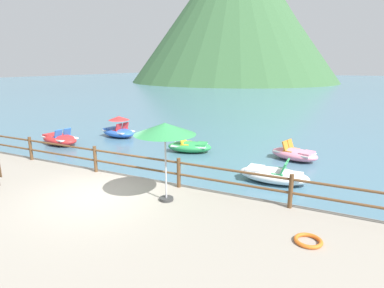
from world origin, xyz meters
The scene contains 11 objects.
ground_plane centered at (0.00, 40.00, 0.00)m, with size 200.00×200.00×0.00m, color #477084.
promenade_dock centered at (0.00, -2.20, 0.20)m, with size 28.00×8.00×0.40m, color gray.
dock_railing centered at (0.00, 1.55, 0.97)m, with size 23.92×0.12×0.95m.
beach_umbrella centered at (1.86, 0.51, 2.45)m, with size 1.70×1.70×2.24m.
life_ring centered at (5.77, -0.07, 0.45)m, with size 0.61×0.61×0.09m, color orange.
pedal_boat_0 centered at (-5.84, 7.95, 0.41)m, with size 2.46×1.66×1.24m.
pedal_boat_1 centered at (4.30, 7.61, 0.28)m, with size 2.33×1.65×0.86m.
pedal_boat_2 centered at (-0.52, 6.77, 0.28)m, with size 2.37×1.62×0.85m.
pedal_boat_3 centered at (-7.48, 5.07, 0.30)m, with size 2.67×1.71×0.89m.
pedal_boat_4 centered at (4.06, 4.39, 0.28)m, with size 2.52×1.18×0.86m.
cliff_headland centered at (-19.56, 73.76, 15.99)m, with size 50.79×50.79×34.08m.
Camera 1 is at (6.24, -6.77, 4.15)m, focal length 29.90 mm.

